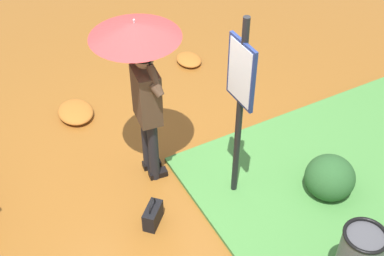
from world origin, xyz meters
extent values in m
plane|color=brown|center=(0.00, 0.00, 0.00)|extent=(18.00, 18.00, 0.00)
cylinder|color=black|center=(-0.01, 0.01, 0.43)|extent=(0.12, 0.12, 0.86)
cylinder|color=black|center=(0.17, 0.01, 0.43)|extent=(0.12, 0.12, 0.86)
cube|color=black|center=(-0.01, -0.03, 0.04)|extent=(0.14, 0.23, 0.08)
cube|color=black|center=(0.17, -0.03, 0.04)|extent=(0.14, 0.23, 0.08)
cube|color=#473323|center=(0.08, 0.01, 1.18)|extent=(0.41, 0.29, 0.64)
sphere|color=#8C664C|center=(0.08, 0.01, 1.64)|extent=(0.20, 0.20, 0.20)
ellipsoid|color=black|center=(0.08, 0.01, 1.67)|extent=(0.20, 0.20, 0.15)
cylinder|color=#473323|center=(-0.14, -0.01, 1.39)|extent=(0.18, 0.13, 0.18)
cylinder|color=#473323|center=(-0.10, -0.02, 1.48)|extent=(0.24, 0.11, 0.33)
cube|color=black|center=(-0.01, -0.01, 1.62)|extent=(0.07, 0.02, 0.14)
cylinder|color=#473323|center=(0.24, 0.02, 1.42)|extent=(0.11, 0.10, 0.09)
cylinder|color=#473323|center=(0.23, 0.03, 1.51)|extent=(0.10, 0.09, 0.23)
cylinder|color=#A5A5AD|center=(0.22, 0.03, 1.83)|extent=(0.02, 0.02, 0.41)
cone|color=#B22D2D|center=(0.22, 0.03, 1.92)|extent=(0.96, 0.96, 0.16)
sphere|color=#A5A5AD|center=(0.22, 0.03, 2.03)|extent=(0.02, 0.02, 0.02)
cylinder|color=black|center=(-0.66, -0.70, 1.15)|extent=(0.07, 0.07, 2.30)
cube|color=navy|center=(-0.66, -0.69, 1.70)|extent=(0.44, 0.04, 0.70)
cube|color=silver|center=(-0.66, -0.67, 1.70)|extent=(0.38, 0.01, 0.64)
cube|color=black|center=(-0.64, 0.33, 0.12)|extent=(0.31, 0.31, 0.24)
torus|color=black|center=(-0.64, 0.33, 0.28)|extent=(0.13, 0.14, 0.18)
torus|color=black|center=(-2.29, -1.04, 0.82)|extent=(0.42, 0.42, 0.04)
ellipsoid|color=#285628|center=(-1.20, -1.64, 0.26)|extent=(0.57, 0.57, 0.52)
ellipsoid|color=#1E421E|center=(-1.03, -1.73, 0.17)|extent=(0.34, 0.34, 0.34)
ellipsoid|color=#A86023|center=(1.98, -1.51, 0.05)|extent=(0.46, 0.37, 0.10)
ellipsoid|color=#A86023|center=(1.56, 0.47, 0.06)|extent=(0.59, 0.47, 0.13)
camera|label=1|loc=(-4.09, 1.71, 4.61)|focal=48.94mm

